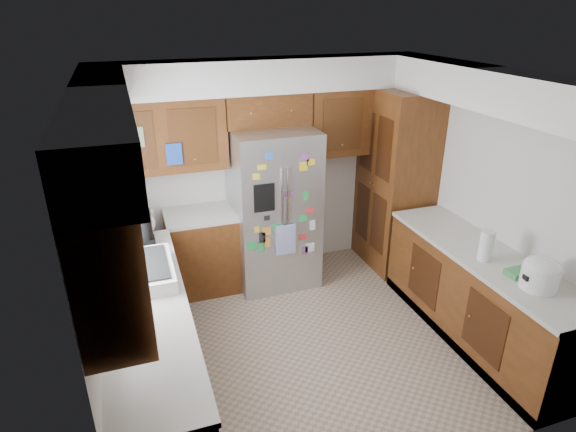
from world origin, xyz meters
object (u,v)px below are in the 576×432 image
object	(u,v)px
pantry	(395,181)
rice_cooker	(541,273)
paper_towel	(486,246)
fridge	(274,209)

from	to	relation	value
pantry	rice_cooker	distance (m)	2.23
pantry	rice_cooker	world-z (taller)	pantry
paper_towel	pantry	bearing A→B (deg)	86.69
pantry	rice_cooker	size ratio (longest dim) A/B	7.08
pantry	fridge	bearing A→B (deg)	177.94
rice_cooker	paper_towel	xyz separation A→B (m)	(-0.10, 0.52, 0.00)
pantry	paper_towel	world-z (taller)	pantry
fridge	paper_towel	xyz separation A→B (m)	(1.40, -1.77, 0.16)
fridge	paper_towel	size ratio (longest dim) A/B	6.51
fridge	rice_cooker	distance (m)	2.74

